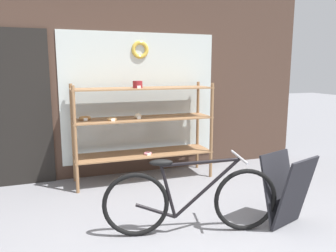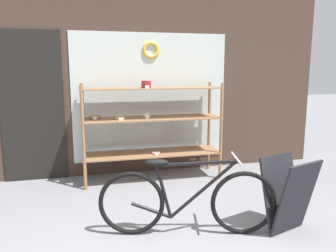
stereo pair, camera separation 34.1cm
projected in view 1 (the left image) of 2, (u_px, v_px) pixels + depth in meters
storefront_facade at (123, 61)px, 4.77m from camera, size 5.85×0.13×3.47m
display_case at (142, 122)px, 4.60m from camera, size 1.95×0.52×1.42m
bicycle at (191, 200)px, 3.14m from camera, size 1.67×0.55×0.76m
sandwich_board at (287, 191)px, 3.29m from camera, size 0.55×0.50×0.73m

